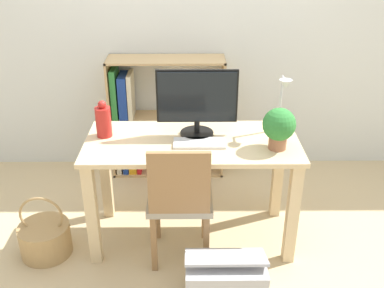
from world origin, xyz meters
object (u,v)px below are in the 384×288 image
object	(u,v)px
basket	(45,238)
potted_plant	(279,126)
keyboard	(199,143)
storage_box	(225,281)
monitor	(197,100)
bookshelf	(145,122)
desk_lamp	(282,100)
chair	(180,198)
vase	(103,121)

from	to	relation	value
basket	potted_plant	bearing A→B (deg)	2.49
potted_plant	basket	size ratio (longest dim) A/B	0.59
keyboard	potted_plant	distance (m)	0.50
storage_box	basket	bearing A→B (deg)	159.79
monitor	potted_plant	world-z (taller)	monitor
bookshelf	keyboard	bearing A→B (deg)	-65.95
desk_lamp	bookshelf	world-z (taller)	desk_lamp
monitor	bookshelf	xyz separation A→B (m)	(-0.42, 0.83, -0.52)
chair	monitor	bearing A→B (deg)	66.68
desk_lamp	basket	world-z (taller)	desk_lamp
keyboard	chair	distance (m)	0.36
chair	basket	world-z (taller)	chair
vase	storage_box	distance (m)	1.23
keyboard	storage_box	world-z (taller)	keyboard
chair	bookshelf	world-z (taller)	bookshelf
monitor	chair	world-z (taller)	monitor
monitor	vase	size ratio (longest dim) A/B	2.12
keyboard	bookshelf	bearing A→B (deg)	114.05
vase	desk_lamp	world-z (taller)	desk_lamp
potted_plant	chair	xyz separation A→B (m)	(-0.60, -0.13, -0.42)
keyboard	basket	world-z (taller)	keyboard
desk_lamp	basket	bearing A→B (deg)	-169.97
bookshelf	storage_box	xyz separation A→B (m)	(0.58, -1.53, -0.32)
monitor	desk_lamp	world-z (taller)	monitor
monitor	keyboard	distance (m)	0.27
bookshelf	basket	world-z (taller)	bookshelf
monitor	storage_box	size ratio (longest dim) A/B	1.10
vase	basket	world-z (taller)	vase
basket	desk_lamp	bearing A→B (deg)	10.03
potted_plant	bookshelf	bearing A→B (deg)	131.32
potted_plant	chair	bearing A→B (deg)	-167.39
monitor	keyboard	xyz separation A→B (m)	(0.01, -0.15, -0.23)
desk_lamp	potted_plant	size ratio (longest dim) A/B	1.47
potted_plant	monitor	bearing A→B (deg)	157.11
desk_lamp	potted_plant	xyz separation A→B (m)	(-0.05, -0.21, -0.09)
keyboard	chair	size ratio (longest dim) A/B	0.38
storage_box	potted_plant	bearing A→B (deg)	55.93
keyboard	desk_lamp	size ratio (longest dim) A/B	0.84
monitor	vase	distance (m)	0.61
bookshelf	basket	xyz separation A→B (m)	(-0.58, -1.10, -0.35)
keyboard	basket	xyz separation A→B (m)	(-1.02, -0.12, -0.64)
desk_lamp	basket	distance (m)	1.79
desk_lamp	chair	size ratio (longest dim) A/B	0.45
keyboard	vase	bearing A→B (deg)	168.24
storage_box	monitor	bearing A→B (deg)	102.50
desk_lamp	chair	distance (m)	0.89
desk_lamp	storage_box	world-z (taller)	desk_lamp
bookshelf	vase	bearing A→B (deg)	-101.55
keyboard	potted_plant	world-z (taller)	potted_plant
monitor	desk_lamp	bearing A→B (deg)	0.27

